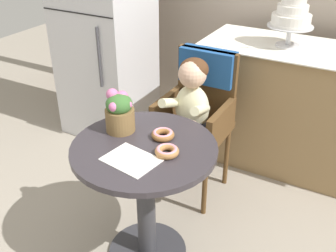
{
  "coord_description": "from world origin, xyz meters",
  "views": [
    {
      "loc": [
        0.89,
        -1.37,
        1.76
      ],
      "look_at": [
        0.05,
        0.15,
        0.77
      ],
      "focal_mm": 42.55,
      "sensor_mm": 36.0,
      "label": 1
    }
  ],
  "objects_px": {
    "cafe_table": "(145,181)",
    "seated_child": "(189,105)",
    "donut_front": "(167,151)",
    "donut_mid": "(163,134)",
    "wicker_chair": "(200,101)",
    "flower_vase": "(120,111)",
    "tiered_cake_stand": "(292,16)",
    "refrigerator": "(105,32)"
  },
  "relations": [
    {
      "from": "cafe_table",
      "to": "seated_child",
      "type": "relative_size",
      "value": 0.99
    },
    {
      "from": "donut_front",
      "to": "donut_mid",
      "type": "xyz_separation_m",
      "value": [
        -0.09,
        0.12,
        0.0
      ]
    },
    {
      "from": "wicker_chair",
      "to": "donut_mid",
      "type": "height_order",
      "value": "wicker_chair"
    },
    {
      "from": "seated_child",
      "to": "flower_vase",
      "type": "relative_size",
      "value": 3.29
    },
    {
      "from": "cafe_table",
      "to": "wicker_chair",
      "type": "bearing_deg",
      "value": 93.02
    },
    {
      "from": "flower_vase",
      "to": "tiered_cake_stand",
      "type": "relative_size",
      "value": 0.68
    },
    {
      "from": "seated_child",
      "to": "donut_mid",
      "type": "relative_size",
      "value": 6.3
    },
    {
      "from": "cafe_table",
      "to": "tiered_cake_stand",
      "type": "relative_size",
      "value": 2.22
    },
    {
      "from": "flower_vase",
      "to": "donut_mid",
      "type": "bearing_deg",
      "value": 9.25
    },
    {
      "from": "flower_vase",
      "to": "seated_child",
      "type": "bearing_deg",
      "value": 73.53
    },
    {
      "from": "cafe_table",
      "to": "donut_front",
      "type": "height_order",
      "value": "donut_front"
    },
    {
      "from": "cafe_table",
      "to": "tiered_cake_stand",
      "type": "bearing_deg",
      "value": 75.66
    },
    {
      "from": "refrigerator",
      "to": "donut_front",
      "type": "bearing_deg",
      "value": -43.17
    },
    {
      "from": "donut_mid",
      "to": "refrigerator",
      "type": "distance_m",
      "value": 1.48
    },
    {
      "from": "wicker_chair",
      "to": "flower_vase",
      "type": "xyz_separation_m",
      "value": [
        -0.15,
        -0.66,
        0.19
      ]
    },
    {
      "from": "cafe_table",
      "to": "donut_mid",
      "type": "bearing_deg",
      "value": 68.76
    },
    {
      "from": "donut_front",
      "to": "donut_mid",
      "type": "bearing_deg",
      "value": 126.99
    },
    {
      "from": "cafe_table",
      "to": "tiered_cake_stand",
      "type": "xyz_separation_m",
      "value": [
        0.33,
        1.3,
        0.59
      ]
    },
    {
      "from": "donut_front",
      "to": "flower_vase",
      "type": "relative_size",
      "value": 0.52
    },
    {
      "from": "donut_front",
      "to": "cafe_table",
      "type": "bearing_deg",
      "value": 175.29
    },
    {
      "from": "wicker_chair",
      "to": "refrigerator",
      "type": "relative_size",
      "value": 0.56
    },
    {
      "from": "cafe_table",
      "to": "seated_child",
      "type": "distance_m",
      "value": 0.6
    },
    {
      "from": "donut_mid",
      "to": "tiered_cake_stand",
      "type": "xyz_separation_m",
      "value": [
        0.29,
        1.19,
        0.36
      ]
    },
    {
      "from": "seated_child",
      "to": "flower_vase",
      "type": "height_order",
      "value": "seated_child"
    },
    {
      "from": "seated_child",
      "to": "donut_mid",
      "type": "xyz_separation_m",
      "value": [
        0.08,
        -0.47,
        0.06
      ]
    },
    {
      "from": "donut_front",
      "to": "flower_vase",
      "type": "distance_m",
      "value": 0.34
    },
    {
      "from": "flower_vase",
      "to": "wicker_chair",
      "type": "bearing_deg",
      "value": 77.27
    },
    {
      "from": "seated_child",
      "to": "donut_front",
      "type": "relative_size",
      "value": 6.33
    },
    {
      "from": "tiered_cake_stand",
      "to": "refrigerator",
      "type": "bearing_deg",
      "value": -171.76
    },
    {
      "from": "donut_front",
      "to": "flower_vase",
      "type": "height_order",
      "value": "flower_vase"
    },
    {
      "from": "seated_child",
      "to": "wicker_chair",
      "type": "bearing_deg",
      "value": 90.0
    },
    {
      "from": "tiered_cake_stand",
      "to": "flower_vase",
      "type": "bearing_deg",
      "value": -112.95
    },
    {
      "from": "donut_front",
      "to": "seated_child",
      "type": "bearing_deg",
      "value": 106.39
    },
    {
      "from": "cafe_table",
      "to": "refrigerator",
      "type": "distance_m",
      "value": 1.56
    },
    {
      "from": "seated_child",
      "to": "donut_mid",
      "type": "bearing_deg",
      "value": -80.08
    },
    {
      "from": "cafe_table",
      "to": "refrigerator",
      "type": "xyz_separation_m",
      "value": [
        -1.05,
        1.1,
        0.34
      ]
    },
    {
      "from": "donut_front",
      "to": "tiered_cake_stand",
      "type": "height_order",
      "value": "tiered_cake_stand"
    },
    {
      "from": "seated_child",
      "to": "donut_front",
      "type": "bearing_deg",
      "value": -73.61
    },
    {
      "from": "cafe_table",
      "to": "wicker_chair",
      "type": "height_order",
      "value": "wicker_chair"
    },
    {
      "from": "donut_front",
      "to": "refrigerator",
      "type": "height_order",
      "value": "refrigerator"
    },
    {
      "from": "wicker_chair",
      "to": "donut_mid",
      "type": "xyz_separation_m",
      "value": [
        0.08,
        -0.62,
        0.1
      ]
    },
    {
      "from": "cafe_table",
      "to": "refrigerator",
      "type": "bearing_deg",
      "value": 133.67
    }
  ]
}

